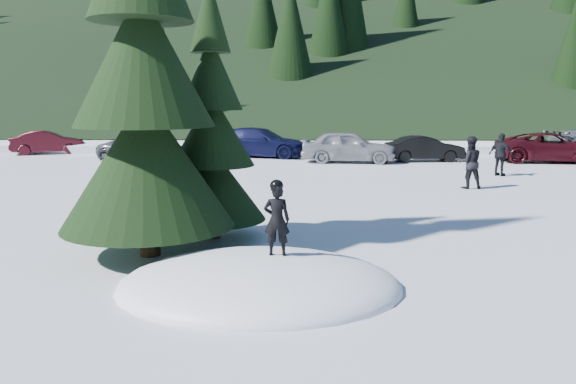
{
  "coord_description": "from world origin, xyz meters",
  "views": [
    {
      "loc": [
        0.65,
        -8.43,
        2.89
      ],
      "look_at": [
        0.39,
        2.55,
        1.1
      ],
      "focal_mm": 35.0,
      "sensor_mm": 36.0,
      "label": 1
    }
  ],
  "objects_px": {
    "child_skier": "(277,220)",
    "adult_0": "(470,163)",
    "car_2": "(144,150)",
    "car_5": "(425,149)",
    "car_6": "(552,148)",
    "car_1": "(48,142)",
    "spruce_short": "(212,139)",
    "adult_1": "(501,155)",
    "car_3": "(260,142)",
    "spruce_tall": "(143,77)",
    "car_4": "(349,146)"
  },
  "relations": [
    {
      "from": "child_skier",
      "to": "adult_0",
      "type": "bearing_deg",
      "value": -120.15
    },
    {
      "from": "child_skier",
      "to": "car_2",
      "type": "height_order",
      "value": "child_skier"
    },
    {
      "from": "car_5",
      "to": "car_6",
      "type": "bearing_deg",
      "value": -98.15
    },
    {
      "from": "car_6",
      "to": "car_1",
      "type": "bearing_deg",
      "value": 89.79
    },
    {
      "from": "spruce_short",
      "to": "adult_1",
      "type": "height_order",
      "value": "spruce_short"
    },
    {
      "from": "car_2",
      "to": "adult_0",
      "type": "bearing_deg",
      "value": -99.64
    },
    {
      "from": "car_1",
      "to": "car_3",
      "type": "relative_size",
      "value": 0.74
    },
    {
      "from": "spruce_short",
      "to": "child_skier",
      "type": "distance_m",
      "value": 3.53
    },
    {
      "from": "spruce_tall",
      "to": "adult_0",
      "type": "bearing_deg",
      "value": 44.92
    },
    {
      "from": "car_2",
      "to": "car_3",
      "type": "relative_size",
      "value": 0.85
    },
    {
      "from": "adult_1",
      "to": "child_skier",
      "type": "bearing_deg",
      "value": 106.33
    },
    {
      "from": "car_3",
      "to": "car_5",
      "type": "relative_size",
      "value": 1.4
    },
    {
      "from": "adult_1",
      "to": "car_5",
      "type": "distance_m",
      "value": 5.64
    },
    {
      "from": "spruce_short",
      "to": "child_skier",
      "type": "xyz_separation_m",
      "value": [
        1.47,
        -3.03,
        -1.06
      ]
    },
    {
      "from": "spruce_tall",
      "to": "child_skier",
      "type": "height_order",
      "value": "spruce_tall"
    },
    {
      "from": "adult_0",
      "to": "car_1",
      "type": "height_order",
      "value": "adult_0"
    },
    {
      "from": "car_2",
      "to": "car_6",
      "type": "distance_m",
      "value": 19.31
    },
    {
      "from": "child_skier",
      "to": "car_3",
      "type": "bearing_deg",
      "value": -84.48
    },
    {
      "from": "adult_0",
      "to": "adult_1",
      "type": "relative_size",
      "value": 1.05
    },
    {
      "from": "car_3",
      "to": "child_skier",
      "type": "bearing_deg",
      "value": -159.62
    },
    {
      "from": "car_1",
      "to": "car_5",
      "type": "distance_m",
      "value": 20.19
    },
    {
      "from": "adult_0",
      "to": "car_3",
      "type": "xyz_separation_m",
      "value": [
        -7.74,
        10.51,
        -0.11
      ]
    },
    {
      "from": "car_5",
      "to": "car_1",
      "type": "bearing_deg",
      "value": 75.1
    },
    {
      "from": "car_3",
      "to": "spruce_tall",
      "type": "bearing_deg",
      "value": -166.65
    },
    {
      "from": "adult_1",
      "to": "car_6",
      "type": "distance_m",
      "value": 6.55
    },
    {
      "from": "adult_0",
      "to": "car_1",
      "type": "relative_size",
      "value": 0.45
    },
    {
      "from": "car_1",
      "to": "car_5",
      "type": "bearing_deg",
      "value": -122.42
    },
    {
      "from": "spruce_tall",
      "to": "car_3",
      "type": "bearing_deg",
      "value": 87.9
    },
    {
      "from": "spruce_short",
      "to": "adult_0",
      "type": "relative_size",
      "value": 3.09
    },
    {
      "from": "car_5",
      "to": "adult_1",
      "type": "bearing_deg",
      "value": -166.97
    },
    {
      "from": "spruce_short",
      "to": "car_3",
      "type": "bearing_deg",
      "value": 91.01
    },
    {
      "from": "child_skier",
      "to": "adult_1",
      "type": "xyz_separation_m",
      "value": [
        8.11,
        13.23,
        -0.21
      ]
    },
    {
      "from": "child_skier",
      "to": "car_1",
      "type": "distance_m",
      "value": 25.81
    },
    {
      "from": "adult_1",
      "to": "car_3",
      "type": "bearing_deg",
      "value": 11.33
    },
    {
      "from": "child_skier",
      "to": "adult_1",
      "type": "relative_size",
      "value": 0.68
    },
    {
      "from": "spruce_short",
      "to": "car_5",
      "type": "relative_size",
      "value": 1.44
    },
    {
      "from": "spruce_tall",
      "to": "adult_0",
      "type": "relative_size",
      "value": 4.96
    },
    {
      "from": "child_skier",
      "to": "car_6",
      "type": "distance_m",
      "value": 22.02
    },
    {
      "from": "spruce_tall",
      "to": "car_2",
      "type": "bearing_deg",
      "value": 105.86
    },
    {
      "from": "car_2",
      "to": "car_6",
      "type": "height_order",
      "value": "car_6"
    },
    {
      "from": "adult_0",
      "to": "car_1",
      "type": "xyz_separation_m",
      "value": [
        -19.53,
        11.92,
        -0.23
      ]
    },
    {
      "from": "spruce_tall",
      "to": "car_4",
      "type": "xyz_separation_m",
      "value": [
        5.09,
        16.32,
        -2.56
      ]
    },
    {
      "from": "adult_0",
      "to": "car_4",
      "type": "bearing_deg",
      "value": -68.01
    },
    {
      "from": "spruce_tall",
      "to": "adult_1",
      "type": "height_order",
      "value": "spruce_tall"
    },
    {
      "from": "car_3",
      "to": "car_6",
      "type": "xyz_separation_m",
      "value": [
        14.06,
        -2.28,
        -0.05
      ]
    },
    {
      "from": "car_4",
      "to": "child_skier",
      "type": "bearing_deg",
      "value": 177.14
    },
    {
      "from": "spruce_tall",
      "to": "spruce_short",
      "type": "relative_size",
      "value": 1.6
    },
    {
      "from": "car_2",
      "to": "adult_1",
      "type": "bearing_deg",
      "value": -85.55
    },
    {
      "from": "spruce_tall",
      "to": "adult_1",
      "type": "distance_m",
      "value": 15.9
    },
    {
      "from": "car_4",
      "to": "car_3",
      "type": "bearing_deg",
      "value": 64.8
    }
  ]
}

